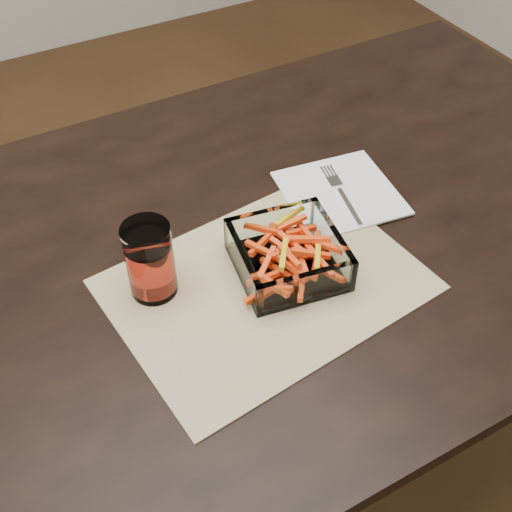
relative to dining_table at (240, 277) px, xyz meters
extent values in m
plane|color=#331E0F|center=(0.00, 0.00, -0.66)|extent=(4.50, 4.50, 0.00)
cube|color=black|center=(0.00, 0.00, 0.07)|extent=(1.60, 0.90, 0.03)
cylinder|color=black|center=(0.72, 0.37, -0.30)|extent=(0.06, 0.06, 0.72)
cube|color=tan|center=(-0.01, -0.11, 0.09)|extent=(0.48, 0.38, 0.00)
cube|color=white|center=(0.04, -0.09, 0.10)|extent=(0.18, 0.18, 0.01)
cube|color=white|center=(0.05, -0.02, 0.12)|extent=(0.15, 0.04, 0.06)
cube|color=white|center=(0.02, -0.17, 0.12)|extent=(0.15, 0.04, 0.06)
cube|color=white|center=(-0.04, -0.08, 0.12)|extent=(0.04, 0.15, 0.06)
cube|color=white|center=(0.11, -0.11, 0.12)|extent=(0.04, 0.15, 0.06)
cylinder|color=white|center=(-0.16, -0.03, 0.15)|extent=(0.07, 0.07, 0.12)
cylinder|color=red|center=(-0.16, -0.03, 0.14)|extent=(0.06, 0.06, 0.08)
cube|color=white|center=(0.21, 0.02, 0.09)|extent=(0.21, 0.21, 0.00)
cube|color=silver|center=(0.20, -0.03, 0.10)|extent=(0.03, 0.10, 0.00)
cube|color=silver|center=(0.21, 0.04, 0.10)|extent=(0.03, 0.03, 0.00)
cube|color=silver|center=(0.21, 0.07, 0.10)|extent=(0.01, 0.03, 0.00)
cube|color=silver|center=(0.22, 0.07, 0.10)|extent=(0.01, 0.03, 0.00)
cube|color=silver|center=(0.22, 0.07, 0.10)|extent=(0.01, 0.03, 0.00)
cube|color=silver|center=(0.23, 0.07, 0.10)|extent=(0.01, 0.03, 0.00)
camera|label=1|loc=(-0.34, -0.66, 0.82)|focal=45.00mm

